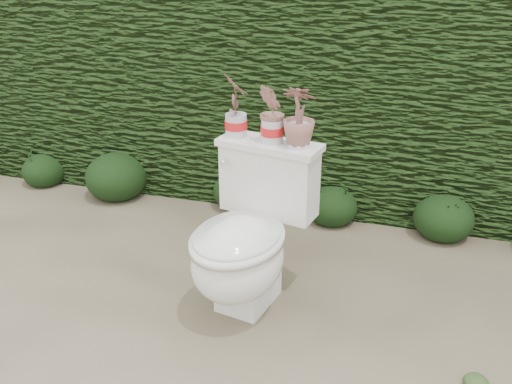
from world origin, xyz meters
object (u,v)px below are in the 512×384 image
(potted_plant_left, at_px, (236,107))
(potted_plant_right, at_px, (299,118))
(toilet, at_px, (246,241))
(potted_plant_center, at_px, (272,115))

(potted_plant_left, distance_m, potted_plant_right, 0.33)
(toilet, xyz_separation_m, potted_plant_left, (-0.13, 0.27, 0.57))
(potted_plant_left, xyz_separation_m, potted_plant_center, (0.19, -0.04, -0.01))
(toilet, height_order, potted_plant_right, potted_plant_right)
(potted_plant_center, bearing_deg, potted_plant_left, -122.36)
(toilet, relative_size, potted_plant_center, 2.93)
(potted_plant_right, bearing_deg, toilet, 49.02)
(potted_plant_left, relative_size, potted_plant_right, 1.06)
(potted_plant_left, height_order, potted_plant_center, potted_plant_left)
(potted_plant_center, relative_size, potted_plant_right, 0.97)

